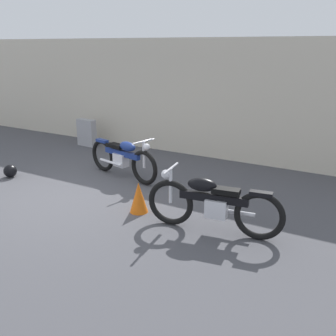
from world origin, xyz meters
The scene contains 7 objects.
ground_plane centered at (0.00, 0.00, 0.00)m, with size 40.00×40.00×0.00m, color #47474C.
building_wall centered at (0.00, 4.05, 1.49)m, with size 18.00×0.30×2.99m, color beige.
stone_marker centered at (-2.30, 3.23, 0.39)m, with size 0.60×0.20×0.77m, color #9E9EA3.
helmet centered at (-1.88, 0.22, 0.14)m, with size 0.29×0.29×0.29m, color black.
traffic_cone centered at (1.65, 0.09, 0.28)m, with size 0.32×0.32×0.55m, color orange.
motorcycle_black centered at (3.06, 0.05, 0.47)m, with size 2.17×0.66×0.98m.
motorcycle_blue centered at (0.30, 1.46, 0.46)m, with size 2.09×0.72×0.95m.
Camera 1 is at (5.25, -5.07, 2.81)m, focal length 41.45 mm.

